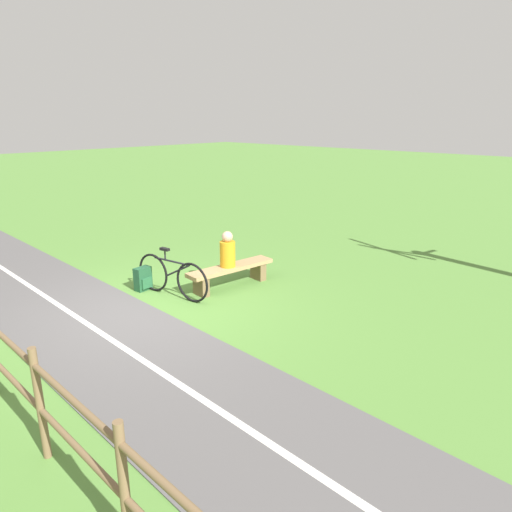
{
  "coord_description": "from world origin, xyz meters",
  "views": [
    {
      "loc": [
        4.31,
        6.65,
        3.33
      ],
      "look_at": [
        -1.3,
        1.44,
        1.02
      ],
      "focal_mm": 32.69,
      "sensor_mm": 36.0,
      "label": 1
    }
  ],
  "objects_px": {
    "bench": "(231,272)",
    "bicycle": "(172,276)",
    "person_seated": "(228,251)",
    "backpack": "(143,279)"
  },
  "relations": [
    {
      "from": "bench",
      "to": "bicycle",
      "type": "height_order",
      "value": "bicycle"
    },
    {
      "from": "bench",
      "to": "backpack",
      "type": "xyz_separation_m",
      "value": [
        1.31,
        -1.15,
        -0.09
      ]
    },
    {
      "from": "person_seated",
      "to": "backpack",
      "type": "relative_size",
      "value": 1.54
    },
    {
      "from": "bench",
      "to": "backpack",
      "type": "height_order",
      "value": "backpack"
    },
    {
      "from": "person_seated",
      "to": "backpack",
      "type": "distance_m",
      "value": 1.77
    },
    {
      "from": "bicycle",
      "to": "backpack",
      "type": "bearing_deg",
      "value": -173.63
    },
    {
      "from": "bench",
      "to": "person_seated",
      "type": "height_order",
      "value": "person_seated"
    },
    {
      "from": "bench",
      "to": "bicycle",
      "type": "distance_m",
      "value": 1.22
    },
    {
      "from": "person_seated",
      "to": "backpack",
      "type": "bearing_deg",
      "value": -35.62
    },
    {
      "from": "bench",
      "to": "backpack",
      "type": "distance_m",
      "value": 1.75
    }
  ]
}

